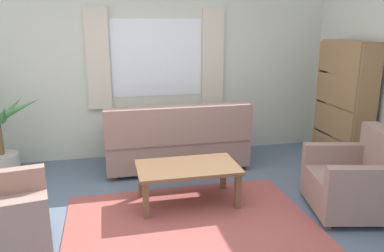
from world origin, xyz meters
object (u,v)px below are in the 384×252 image
Objects in this scene: couch at (176,142)px; armchair_right at (357,180)px; coffee_table at (188,171)px; bookshelf at (343,105)px.

couch is 1.91× the size of armchair_right.
coffee_table is at bearing 85.92° from couch.
bookshelf reaches higher than armchair_right.
couch is at bearing -124.11° from armchair_right.
coffee_table is (-1.68, 0.59, 0.03)m from armchair_right.
armchair_right is 0.90× the size of coffee_table.
coffee_table is 2.41m from bookshelf.
coffee_table is (-0.08, -1.08, 0.01)m from couch.
armchair_right is 1.46m from bookshelf.
bookshelf is (0.59, 1.23, 0.52)m from armchair_right.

